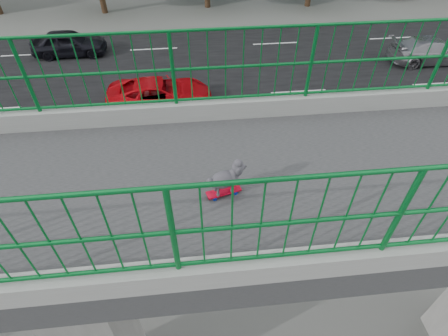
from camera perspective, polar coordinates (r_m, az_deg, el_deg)
name	(u,v)px	position (r m, az deg, el deg)	size (l,w,h in m)	color
road	(149,100)	(19.33, -11.90, 10.62)	(18.00, 90.00, 0.02)	black
footbridge	(63,270)	(6.42, -24.42, -14.67)	(3.00, 24.00, 7.00)	#2D2D2F
railing	(11,183)	(4.99, -31.00, -2.10)	(3.00, 24.00, 1.42)	gray
skateboard	(224,192)	(4.41, -0.05, -3.85)	(0.24, 0.45, 0.06)	red
poodle	(226,178)	(4.24, 0.28, -1.58)	(0.29, 0.49, 0.42)	#323036
car_2	(160,94)	(18.38, -10.28, 11.63)	(2.38, 5.17, 1.44)	red
car_3	(432,50)	(25.60, 30.40, 16.04)	(2.04, 5.01, 1.45)	gray
car_4	(69,43)	(25.08, -23.67, 17.93)	(1.78, 4.42, 1.50)	black
car_5	(378,171)	(15.06, 23.47, -0.49)	(1.37, 3.94, 1.30)	black
car_6	(113,137)	(16.10, -17.46, 4.75)	(2.24, 4.85, 1.35)	gray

